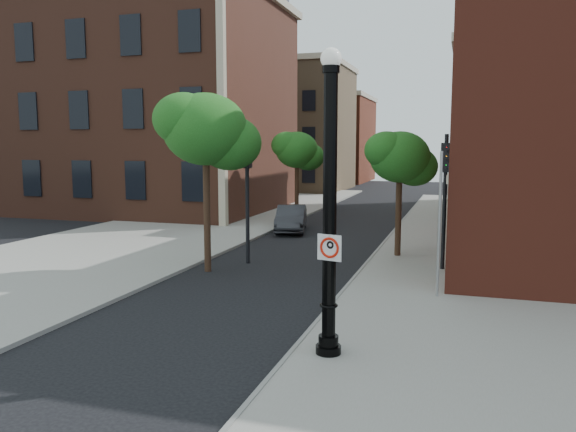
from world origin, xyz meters
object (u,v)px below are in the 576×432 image
(traffic_signal_right, at_px, (445,180))
(parked_car, at_px, (291,218))
(traffic_signal_left, at_px, (247,175))
(no_parking_sign, at_px, (329,247))
(lamppost, at_px, (330,220))

(traffic_signal_right, bearing_deg, parked_car, 149.01)
(traffic_signal_left, distance_m, traffic_signal_right, 7.20)
(no_parking_sign, relative_size, parked_car, 0.13)
(lamppost, relative_size, no_parking_sign, 11.85)
(lamppost, height_order, traffic_signal_right, lamppost)
(lamppost, xyz_separation_m, traffic_signal_right, (1.97, 9.17, 0.32))
(lamppost, bearing_deg, traffic_signal_left, 121.42)
(parked_car, bearing_deg, traffic_signal_right, -56.54)
(traffic_signal_left, bearing_deg, no_parking_sign, -57.17)
(no_parking_sign, bearing_deg, lamppost, 118.50)
(lamppost, distance_m, no_parking_sign, 0.56)
(traffic_signal_left, height_order, traffic_signal_right, traffic_signal_left)
(lamppost, relative_size, traffic_signal_right, 1.32)
(traffic_signal_right, bearing_deg, no_parking_sign, -89.51)
(lamppost, relative_size, traffic_signal_left, 1.29)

